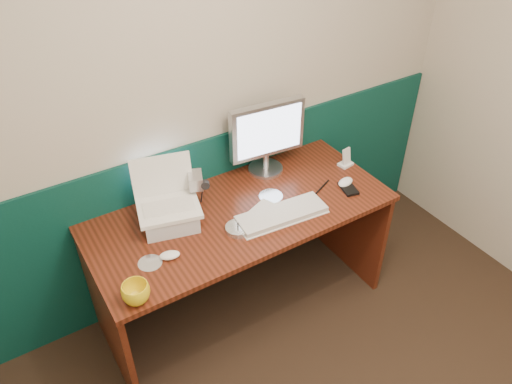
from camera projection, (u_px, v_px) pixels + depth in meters
back_wall at (185, 101)px, 2.51m from camera, size 3.50×0.04×2.50m
wainscot at (197, 216)px, 2.96m from camera, size 3.48×0.02×1.00m
desk at (242, 262)px, 2.83m from camera, size 1.60×0.70×0.75m
laptop_riser at (170, 217)px, 2.49m from camera, size 0.31×0.28×0.09m
laptop at (166, 190)px, 2.39m from camera, size 0.35×0.30×0.25m
monitor at (266, 137)px, 2.77m from camera, size 0.45×0.16×0.44m
keyboard at (282, 215)px, 2.56m from camera, size 0.48×0.20×0.03m
mouse_right at (345, 182)px, 2.78m from camera, size 0.12×0.09×0.03m
mouse_left at (170, 255)px, 2.32m from camera, size 0.11×0.08×0.03m
mug at (136, 293)px, 2.10m from camera, size 0.15×0.15×0.10m
camcorder at (196, 189)px, 2.57m from camera, size 0.15×0.17×0.22m
cd_spindle at (238, 229)px, 2.47m from camera, size 0.13×0.13×0.03m
cd_loose_a at (150, 263)px, 2.30m from camera, size 0.11×0.11×0.00m
cd_loose_b at (271, 196)px, 2.70m from camera, size 0.13×0.13×0.00m
pen at (322, 187)px, 2.76m from camera, size 0.14×0.07×0.01m
papers at (263, 209)px, 2.61m from camera, size 0.17×0.15×0.00m
dock at (345, 164)px, 2.94m from camera, size 0.09×0.07×0.02m
music_player at (347, 156)px, 2.90m from camera, size 0.06×0.04×0.10m
pda at (348, 188)px, 2.75m from camera, size 0.10×0.14×0.01m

